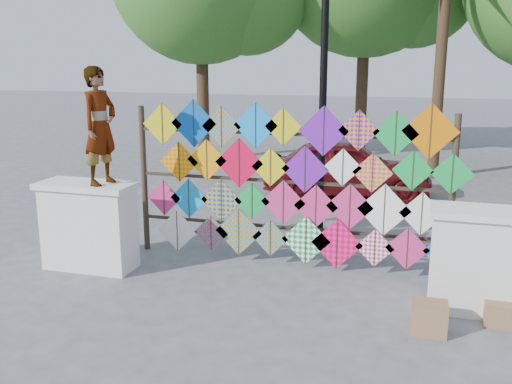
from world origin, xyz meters
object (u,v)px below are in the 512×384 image
(kite_rack, at_px, (292,185))
(sedan, at_px, (347,168))
(lamppost, at_px, (323,79))
(vendor_woman, at_px, (100,126))

(kite_rack, bearing_deg, sedan, 87.35)
(sedan, xyz_separation_m, lamppost, (-0.01, -3.44, 2.06))
(sedan, distance_m, lamppost, 4.01)
(vendor_woman, relative_size, sedan, 0.44)
(vendor_woman, xyz_separation_m, sedan, (2.73, 5.64, -1.47))
(kite_rack, xyz_separation_m, vendor_woman, (-2.51, -0.92, 0.88))
(kite_rack, height_order, lamppost, lamppost)
(kite_rack, distance_m, sedan, 4.76)
(kite_rack, distance_m, lamppost, 1.96)
(vendor_woman, distance_m, lamppost, 3.55)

